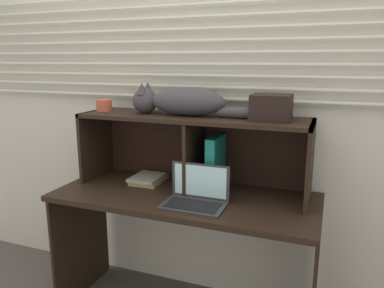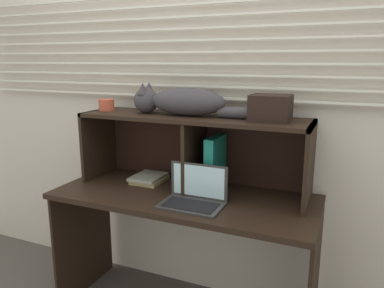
% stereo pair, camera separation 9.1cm
% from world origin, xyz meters
% --- Properties ---
extents(back_panel_with_blinds, '(4.40, 0.08, 2.50)m').
position_xyz_m(back_panel_with_blinds, '(0.00, 0.55, 1.26)').
color(back_panel_with_blinds, beige).
rests_on(back_panel_with_blinds, ground).
extents(desk, '(1.44, 0.60, 0.76)m').
position_xyz_m(desk, '(0.00, 0.21, 0.61)').
color(desk, black).
rests_on(desk, ground).
extents(hutch_shelf_unit, '(1.30, 0.35, 0.42)m').
position_xyz_m(hutch_shelf_unit, '(0.00, 0.36, 1.06)').
color(hutch_shelf_unit, black).
rests_on(hutch_shelf_unit, desk).
extents(cat, '(0.76, 0.17, 0.18)m').
position_xyz_m(cat, '(-0.07, 0.33, 1.26)').
color(cat, '#38363B').
rests_on(cat, hutch_shelf_unit).
extents(laptop, '(0.32, 0.21, 0.20)m').
position_xyz_m(laptop, '(0.11, 0.11, 0.81)').
color(laptop, '#2F2F2F').
rests_on(laptop, desk).
extents(binder_upright, '(0.05, 0.22, 0.31)m').
position_xyz_m(binder_upright, '(0.14, 0.33, 0.92)').
color(binder_upright, '#177366').
rests_on(binder_upright, desk).
extents(book_stack, '(0.17, 0.22, 0.04)m').
position_xyz_m(book_stack, '(-0.28, 0.33, 0.78)').
color(book_stack, tan).
rests_on(book_stack, desk).
extents(small_basket, '(0.09, 0.09, 0.07)m').
position_xyz_m(small_basket, '(-0.57, 0.33, 1.22)').
color(small_basket, '#B84E37').
rests_on(small_basket, hutch_shelf_unit).
extents(storage_box, '(0.20, 0.17, 0.13)m').
position_xyz_m(storage_box, '(0.43, 0.33, 1.25)').
color(storage_box, black).
rests_on(storage_box, hutch_shelf_unit).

